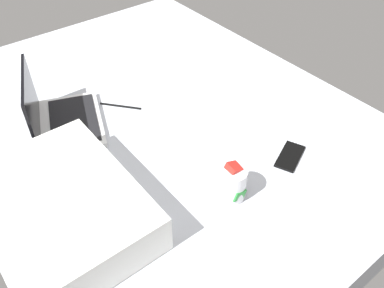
# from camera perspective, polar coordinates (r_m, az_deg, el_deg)

# --- Properties ---
(bed_mattress) EXTENTS (1.80, 1.40, 0.18)m
(bed_mattress) POSITION_cam_1_polar(r_m,az_deg,el_deg) (1.61, -5.13, 1.81)
(bed_mattress) COLOR #B7BCC6
(bed_mattress) RESTS_ON ground
(laptop) EXTENTS (0.39, 0.33, 0.23)m
(laptop) POSITION_cam_1_polar(r_m,az_deg,el_deg) (1.54, -18.38, 3.63)
(laptop) COLOR silver
(laptop) RESTS_ON bed_mattress
(snack_cup) EXTENTS (0.09, 0.09, 0.13)m
(snack_cup) POSITION_cam_1_polar(r_m,az_deg,el_deg) (1.22, 5.73, -5.51)
(snack_cup) COLOR silver
(snack_cup) RESTS_ON bed_mattress
(cell_phone) EXTENTS (0.12, 0.16, 0.01)m
(cell_phone) POSITION_cam_1_polar(r_m,az_deg,el_deg) (1.41, 13.82, -1.72)
(cell_phone) COLOR black
(cell_phone) RESTS_ON bed_mattress
(pillow) EXTENTS (0.52, 0.36, 0.13)m
(pillow) POSITION_cam_1_polar(r_m,az_deg,el_deg) (1.19, -17.48, -8.52)
(pillow) COLOR white
(pillow) RESTS_ON bed_mattress
(charger_cable) EXTENTS (0.13, 0.11, 0.01)m
(charger_cable) POSITION_cam_1_polar(r_m,az_deg,el_deg) (1.61, -10.19, 5.35)
(charger_cable) COLOR black
(charger_cable) RESTS_ON bed_mattress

